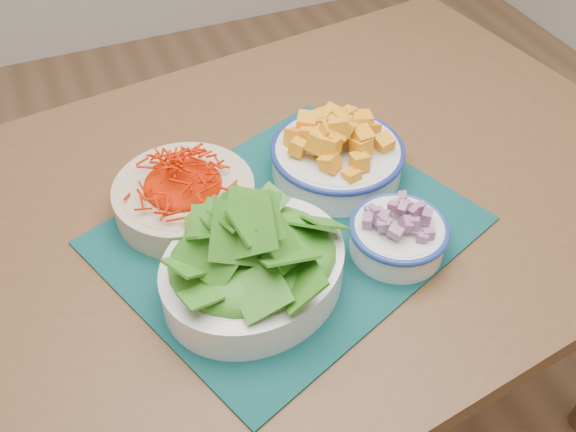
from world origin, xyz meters
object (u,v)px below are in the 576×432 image
Objects in this scene: squash_bowl at (338,149)px; table at (290,230)px; carrot_bowl at (184,192)px; placemat at (288,230)px; lettuce_bowl at (253,256)px; onion_bowl at (399,232)px.

table is at bearing -170.97° from squash_bowl.
squash_bowl reaches higher than carrot_bowl.
squash_bowl is at bearing -2.76° from carrot_bowl.
squash_bowl is at bearing 0.93° from table.
squash_bowl reaches higher than placemat.
table is at bearing 30.35° from lettuce_bowl.
table is 4.22× the size of lettuce_bowl.
table is 0.22m from carrot_bowl.
placemat is 0.14m from lettuce_bowl.
squash_bowl is (0.09, 0.01, 0.14)m from table.
table is 6.18× the size of squash_bowl.
squash_bowl is (0.13, 0.09, 0.06)m from placemat.
onion_bowl is (0.01, -0.19, -0.02)m from squash_bowl.
placemat is 0.17m from onion_bowl.
onion_bowl is at bearing -87.87° from squash_bowl.
lettuce_bowl is 0.23m from onion_bowl.
carrot_bowl is at bearing 81.30° from lettuce_bowl.
carrot_bowl is 0.81× the size of lettuce_bowl.
carrot_bowl is at bearing 162.90° from table.
table is 5.18× the size of carrot_bowl.
lettuce_bowl reaches higher than onion_bowl.
carrot_bowl is (-0.13, 0.11, 0.04)m from placemat.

